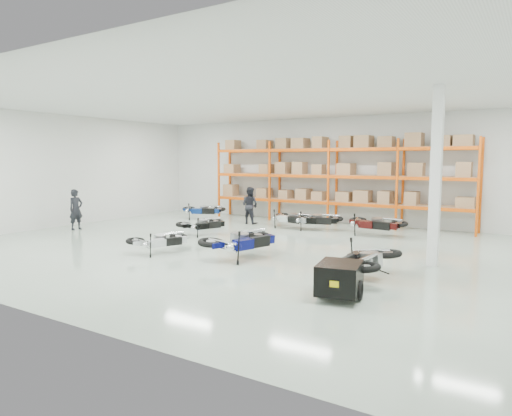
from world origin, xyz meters
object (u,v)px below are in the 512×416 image
Objects in this scene: person_back at (250,205)px; moto_blue_centre at (241,236)px; moto_black_far_left at (203,221)px; person_left at (76,210)px; moto_back_b at (292,215)px; trailer at (340,278)px; moto_back_c at (316,216)px; moto_back_a at (203,207)px; moto_silver_left at (160,237)px; moto_back_d at (375,220)px; moto_touring_right at (367,254)px.

moto_blue_centre is at bearing 123.42° from person_back.
moto_black_far_left is 5.19m from person_left.
moto_black_far_left is 0.93× the size of moto_back_b.
moto_back_b is at bearing 112.69° from trailer.
moto_black_far_left reaches higher than trailer.
moto_back_b is 0.99m from moto_back_c.
trailer is 0.98× the size of moto_back_a.
moto_blue_centre is at bearing 140.42° from trailer.
trailer is at bearing 167.07° from moto_blue_centre.
moto_black_far_left is 3.67m from moto_back_b.
trailer is at bearing -100.71° from person_left.
moto_back_c is (5.75, -0.28, -0.00)m from moto_back_a.
moto_blue_centre is 2.47m from moto_silver_left.
moto_back_b is at bearing -116.71° from moto_back_a.
person_left is (-4.93, -1.60, 0.29)m from moto_black_far_left.
moto_back_d is (-1.70, 7.64, 0.16)m from trailer.
moto_back_c is 3.11m from person_back.
person_left is at bearing 135.16° from moto_back_a.
moto_black_far_left is 0.94× the size of trailer.
moto_back_a is 1.12× the size of person_back.
moto_back_c is 9.24m from person_left.
moto_back_c is (-4.04, 6.18, -0.06)m from moto_touring_right.
moto_back_d is (3.32, -0.02, 0.04)m from moto_back_b.
person_back is (2.65, -0.15, 0.25)m from moto_back_a.
moto_back_c is at bearing 93.89° from moto_back_d.
moto_back_a reaches higher than moto_back_b.
moto_silver_left is at bearing 102.50° from person_back.
moto_back_a is at bearing 97.38° from moto_back_b.
moto_back_d is at bearing -107.76° from moto_back_c.
moto_blue_centre is at bearing 164.85° from moto_black_far_left.
moto_silver_left is 6.16m from person_left.
moto_silver_left is at bearing -177.16° from moto_touring_right.
person_left is at bearing 173.87° from moto_touring_right.
moto_touring_right is 11.73m from moto_back_a.
moto_back_d reaches higher than moto_silver_left.
moto_touring_right reaches higher than moto_back_b.
moto_back_c reaches higher than trailer.
moto_blue_centre is 1.18× the size of moto_back_b.
person_back reaches higher than moto_blue_centre.
trailer is 0.91× the size of moto_back_d.
moto_back_a is (-9.79, 6.46, -0.06)m from moto_touring_right.
moto_blue_centre is at bearing -93.31° from person_left.
moto_touring_right is at bearing -161.24° from moto_back_c.
moto_back_b is 0.92× the size of moto_back_d.
moto_back_b is 1.10× the size of person_left.
moto_black_far_left is at bearing 157.44° from moto_touring_right.
moto_back_c is 1.11× the size of person_left.
moto_touring_right is at bearing -170.45° from moto_blue_centre.
moto_back_b is at bearing 130.07° from moto_touring_right.
moto_touring_right is at bearing -128.28° from moto_back_b.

